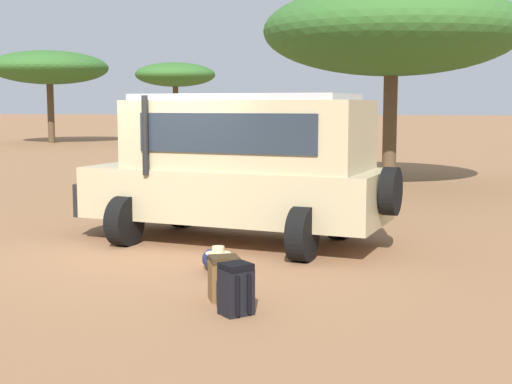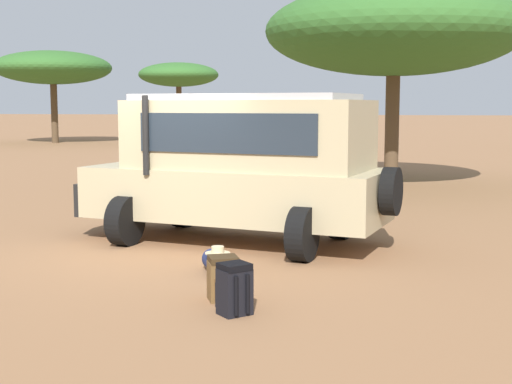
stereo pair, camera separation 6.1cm
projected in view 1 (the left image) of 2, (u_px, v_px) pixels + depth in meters
name	position (u px, v px, depth m)	size (l,w,h in m)	color
ground_plane	(168.00, 249.00, 11.26)	(320.00, 320.00, 0.00)	#936642
safari_vehicle	(241.00, 165.00, 11.66)	(5.48, 3.34, 2.44)	tan
backpack_beside_front_wheel	(225.00, 279.00, 8.28)	(0.44, 0.47, 0.52)	brown
backpack_cluster_center	(235.00, 289.00, 7.72)	(0.44, 0.44, 0.57)	black
duffel_bag_low_black_case	(217.00, 262.00, 9.62)	(0.54, 0.79, 0.39)	navy
acacia_tree_far_left	(49.00, 68.00, 42.60)	(6.93, 7.31, 5.50)	brown
acacia_tree_left_mid	(175.00, 75.00, 40.34)	(4.52, 4.66, 4.67)	brown
acacia_tree_centre_back	(392.00, 32.00, 19.68)	(7.12, 7.31, 5.51)	brown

